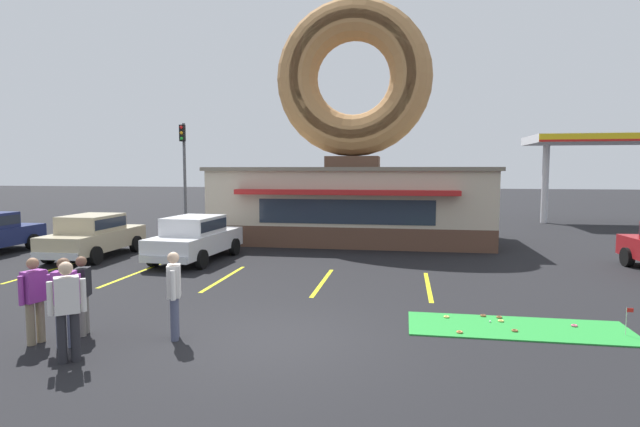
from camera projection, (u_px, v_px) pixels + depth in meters
The scene contains 27 objects.
ground_plane at pixel (277, 340), 9.56m from camera, with size 160.00×160.00×0.00m, color black.
donut_shop_building at pixel (353, 159), 22.92m from camera, with size 12.30×6.75×10.96m.
putting_mat at pixel (518, 328), 10.22m from camera, with size 4.43×1.58×0.03m, color green.
mini_donut_near_left at pixel (574, 326), 10.28m from camera, with size 0.13×0.13×0.04m, color #D8667F.
mini_donut_near_right at pixel (501, 321), 10.61m from camera, with size 0.13×0.13×0.04m, color #E5C666.
mini_donut_mid_left at pixel (446, 317), 10.89m from camera, with size 0.13×0.13×0.04m, color #E5C666.
mini_donut_mid_centre at pixel (460, 332), 9.87m from camera, with size 0.13×0.13×0.04m, color #D17F47.
mini_donut_mid_right at pixel (499, 317), 10.87m from camera, with size 0.13×0.13×0.04m, color brown.
mini_donut_far_left at pixel (515, 331), 9.96m from camera, with size 0.13×0.13×0.04m, color brown.
mini_donut_far_centre at pixel (483, 316), 10.98m from camera, with size 0.13×0.13×0.04m, color brown.
golf_ball at pixel (490, 321), 10.54m from camera, with size 0.04×0.04×0.04m, color white.
putting_flag_pin at pixel (629, 315), 9.70m from camera, with size 0.13×0.01×0.55m.
car_champagne at pixel (94, 234), 18.43m from camera, with size 2.05×4.59×1.60m.
car_white at pixel (195, 237), 17.80m from camera, with size 2.20×4.66×1.60m.
pedestrian_blue_sweater_man at pixel (65, 298), 9.08m from camera, with size 0.58×0.32×1.66m.
pedestrian_hooded_kid at pixel (34, 296), 9.29m from camera, with size 0.33×0.58×1.63m.
pedestrian_leather_jacket_man at pixel (174, 291), 9.54m from camera, with size 0.36×0.56×1.70m.
pedestrian_clipboard_woman at pixel (82, 292), 9.79m from camera, with size 0.34×0.58×1.57m.
pedestrian_beanie_man at pixel (67, 306), 8.38m from camera, with size 0.49×0.42×1.73m.
trash_bin at pixel (192, 234), 21.24m from camera, with size 0.57×0.57×0.97m.
traffic_light_pole at pixel (184, 161), 27.52m from camera, with size 0.28×0.47×5.80m.
gas_station_canopy at pixel (609, 142), 29.56m from camera, with size 9.00×4.46×5.30m.
parking_stripe_far_left at pixel (46, 271), 15.96m from camera, with size 0.12×3.60×0.01m, color yellow.
parking_stripe_left at pixel (132, 275), 15.46m from camera, with size 0.12×3.60×0.01m, color yellow.
parking_stripe_mid_left at pixel (224, 278), 14.96m from camera, with size 0.12×3.60×0.01m, color yellow.
parking_stripe_centre at pixel (323, 282), 14.46m from camera, with size 0.12×3.60×0.01m, color yellow.
parking_stripe_mid_right at pixel (428, 286), 13.96m from camera, with size 0.12×3.60×0.01m, color yellow.
Camera 1 is at (2.38, -9.04, 3.26)m, focal length 28.00 mm.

